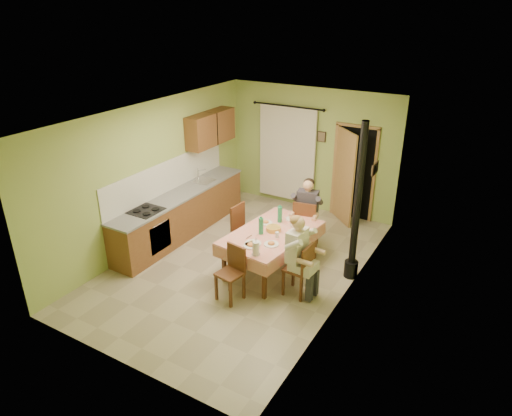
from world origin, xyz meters
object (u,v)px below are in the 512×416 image
Objects in this scene: chair_far at (305,233)px; chair_near at (231,284)px; stove_flue at (355,224)px; dining_table at (271,251)px; chair_right at (298,279)px; man_right at (299,247)px; man_far at (307,206)px; chair_left at (246,240)px.

chair_far reaches higher than chair_near.
chair_near is 0.33× the size of stove_flue.
dining_table is at bearing -159.53° from stove_flue.
chair_right is at bearing -79.65° from chair_far.
chair_right is 0.68× the size of man_right.
man_far reaches higher than chair_far.
man_far is (0.32, 2.22, 0.59)m from chair_near.
man_far is 1.64m from man_right.
man_right reaches higher than chair_far.
stove_flue is (0.60, 0.95, 0.15)m from man_right.
chair_left is 1.35m from man_far.
chair_near is 1.25m from man_right.
man_far is at bearing -88.29° from chair_near.
stove_flue is (1.15, -0.59, 0.15)m from man_far.
dining_table is 2.03× the size of chair_left.
dining_table is 1.21m from man_far.
stove_flue is at bearing -27.63° from chair_right.
dining_table is at bearing 62.21° from chair_right.
dining_table is 1.15m from chair_near.
chair_left is 0.35× the size of stove_flue.
chair_far is at bearing -88.41° from chair_near.
chair_left is at bearing -145.82° from man_far.
dining_table is 1.44× the size of man_right.
man_far reaches higher than dining_table.
chair_far is 1.09× the size of chair_near.
chair_far is 1.73m from man_right.
stove_flue is at bearing -36.62° from chair_far.
chair_right is at bearing 68.02° from chair_left.
dining_table is 0.74m from chair_left.
chair_right is 0.59m from man_right.
chair_left is at bearing 67.61° from man_right.
man_far is at bearing 90.00° from chair_far.
chair_near is 0.94× the size of chair_left.
chair_near is 0.67× the size of man_far.
man_far and man_right have the same top height.
stove_flue is at bearing 27.11° from dining_table.
chair_left is at bearing 67.79° from chair_right.
man_far is (-0.57, 1.55, 0.59)m from chair_right.
chair_right is (0.88, 0.68, 0.00)m from chair_near.
chair_right is 1.75m from man_far.
dining_table is at bearing 74.67° from chair_left.
chair_right is 1.34m from stove_flue.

